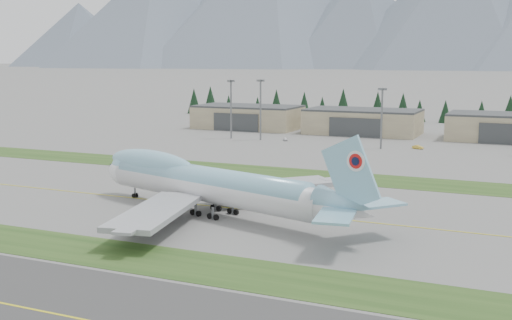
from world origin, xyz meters
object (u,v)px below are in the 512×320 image
at_px(hangar_left, 248,117).
at_px(service_vehicle_a, 285,141).
at_px(hangar_center, 363,121).
at_px(service_vehicle_b, 418,149).
at_px(boeing_747_freighter, 208,184).
at_px(hangar_right, 511,127).

height_order(hangar_left, service_vehicle_a, hangar_left).
bearing_deg(hangar_left, service_vehicle_a, -47.52).
height_order(hangar_center, service_vehicle_b, hangar_center).
bearing_deg(hangar_left, hangar_center, 0.00).
height_order(boeing_747_freighter, service_vehicle_a, boeing_747_freighter).
distance_m(boeing_747_freighter, hangar_right, 164.99).
height_order(hangar_right, service_vehicle_b, hangar_right).
xyz_separation_m(boeing_747_freighter, hangar_left, (-62.37, 156.37, -1.04)).
height_order(service_vehicle_a, service_vehicle_b, service_vehicle_b).
xyz_separation_m(hangar_right, service_vehicle_b, (-29.63, -38.62, -5.39)).
bearing_deg(hangar_center, boeing_747_freighter, -87.30).
bearing_deg(service_vehicle_a, hangar_center, 29.04).
xyz_separation_m(hangar_left, service_vehicle_b, (85.37, -38.62, -5.39)).
distance_m(hangar_right, service_vehicle_a, 89.82).
bearing_deg(service_vehicle_a, boeing_747_freighter, -105.44).
distance_m(hangar_center, service_vehicle_b, 49.43).
bearing_deg(boeing_747_freighter, service_vehicle_b, 95.68).
bearing_deg(service_vehicle_a, service_vehicle_b, -32.24).
height_order(hangar_right, service_vehicle_a, hangar_right).
bearing_deg(hangar_center, service_vehicle_b, -51.82).
distance_m(hangar_left, service_vehicle_a, 48.90).
height_order(hangar_center, hangar_right, same).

